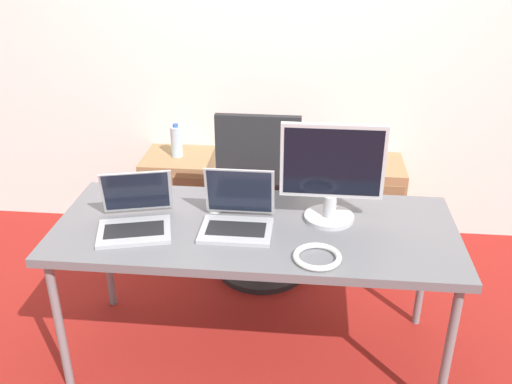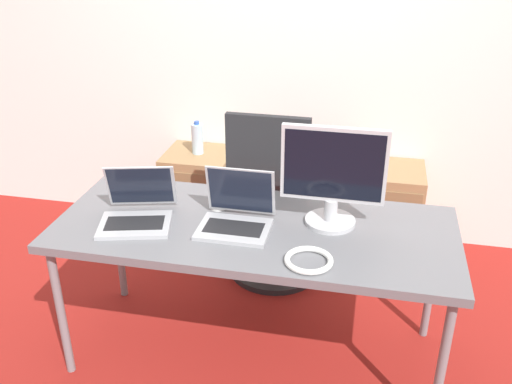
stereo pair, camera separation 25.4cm
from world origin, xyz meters
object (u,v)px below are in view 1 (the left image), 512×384
at_px(office_chair, 261,216).
at_px(cable_coil, 317,257).
at_px(cabinet_right, 366,205).
at_px(laptop_left, 237,217).
at_px(water_bottle, 177,141).
at_px(laptop_right, 135,218).
at_px(coffee_cup_brown, 237,198).
at_px(cabinet_left, 180,197).
at_px(monitor, 332,173).
at_px(coffee_cup_white, 215,202).

bearing_deg(office_chair, cable_coil, -71.45).
bearing_deg(office_chair, cabinet_right, 33.79).
height_order(office_chair, laptop_left, office_chair).
xyz_separation_m(cabinet_right, water_bottle, (-1.23, 0.00, 0.40)).
xyz_separation_m(laptop_left, laptop_right, (-0.45, -0.05, -0.00)).
distance_m(office_chair, cable_coil, 1.04).
relative_size(coffee_cup_brown, cable_coil, 0.47).
xyz_separation_m(cabinet_left, cable_coil, (0.90, -1.37, 0.45)).
bearing_deg(cabinet_left, cable_coil, -56.68).
relative_size(laptop_left, cable_coil, 1.59).
relative_size(laptop_left, coffee_cup_brown, 3.37).
height_order(office_chair, cabinet_left, office_chair).
relative_size(cabinet_left, water_bottle, 2.69).
bearing_deg(cable_coil, cabinet_left, 123.32).
bearing_deg(cabinet_right, coffee_cup_brown, -127.25).
height_order(water_bottle, laptop_right, laptop_right).
relative_size(monitor, coffee_cup_brown, 4.89).
distance_m(monitor, coffee_cup_brown, 0.48).
xyz_separation_m(coffee_cup_white, coffee_cup_brown, (0.10, 0.04, 0.00)).
bearing_deg(laptop_left, water_bottle, 115.43).
distance_m(water_bottle, coffee_cup_brown, 1.08).
bearing_deg(cabinet_left, monitor, -47.02).
height_order(office_chair, cabinet_right, office_chair).
distance_m(water_bottle, laptop_right, 1.19).
relative_size(cabinet_right, cable_coil, 2.95).
relative_size(cabinet_left, monitor, 1.28).
distance_m(laptop_left, coffee_cup_brown, 0.20).
bearing_deg(laptop_left, cable_coil, -32.75).
xyz_separation_m(laptop_left, cable_coil, (0.36, -0.23, -0.04)).
distance_m(coffee_cup_white, coffee_cup_brown, 0.11).
bearing_deg(water_bottle, monitor, -47.08).
bearing_deg(coffee_cup_white, cabinet_left, 112.91).
xyz_separation_m(cabinet_left, laptop_right, (0.09, -1.19, 0.49)).
bearing_deg(coffee_cup_white, laptop_left, -50.74).
bearing_deg(coffee_cup_white, coffee_cup_brown, 22.89).
xyz_separation_m(monitor, cable_coil, (-0.05, -0.35, -0.22)).
distance_m(office_chair, cabinet_right, 0.78).
distance_m(office_chair, water_bottle, 0.78).
xyz_separation_m(monitor, coffee_cup_white, (-0.54, 0.04, -0.19)).
relative_size(monitor, cable_coil, 2.31).
height_order(office_chair, laptop_right, office_chair).
height_order(cabinet_left, coffee_cup_white, coffee_cup_white).
bearing_deg(coffee_cup_brown, cabinet_right, 52.75).
height_order(laptop_left, coffee_cup_white, laptop_left).
bearing_deg(water_bottle, cabinet_right, -0.10).
bearing_deg(cable_coil, office_chair, 108.55).
relative_size(laptop_right, cable_coil, 1.95).
bearing_deg(laptop_right, office_chair, 56.73).
relative_size(laptop_left, coffee_cup_white, 3.61).
bearing_deg(cabinet_right, laptop_left, -121.15).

